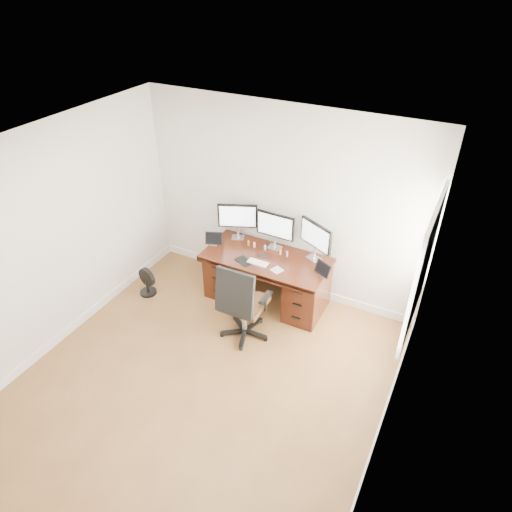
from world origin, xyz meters
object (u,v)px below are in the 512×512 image
at_px(office_chair, 242,314).
at_px(floor_fan, 147,282).
at_px(monitor_center, 275,227).
at_px(keyboard, 258,263).
at_px(desk, 267,277).

bearing_deg(office_chair, floor_fan, 173.74).
xyz_separation_m(monitor_center, keyboard, (-0.04, -0.44, -0.33)).
distance_m(desk, floor_fan, 1.74).
bearing_deg(monitor_center, keyboard, -92.93).
relative_size(desk, monitor_center, 3.09).
relative_size(floor_fan, monitor_center, 0.76).
relative_size(office_chair, monitor_center, 2.05).
bearing_deg(keyboard, office_chair, -80.68).
height_order(desk, office_chair, office_chair).
height_order(floor_fan, monitor_center, monitor_center).
relative_size(desk, keyboard, 6.12).
xyz_separation_m(desk, floor_fan, (-1.60, -0.66, -0.20)).
xyz_separation_m(desk, keyboard, (-0.04, -0.20, 0.36)).
relative_size(desk, office_chair, 1.51).
height_order(office_chair, floor_fan, office_chair).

